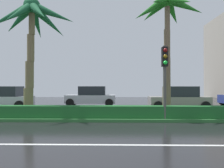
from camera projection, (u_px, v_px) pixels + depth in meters
ground_plane at (95, 115)px, 13.63m from camera, size 90.00×42.00×0.10m
near_lane_divider_stripe at (72, 145)px, 6.63m from camera, size 81.00×0.14×0.01m
median_strip at (93, 115)px, 12.63m from camera, size 85.50×4.00×0.15m
median_hedge at (90, 112)px, 11.23m from camera, size 76.50×0.70×0.60m
palm_tree_mid_left at (32, 24)px, 12.23m from camera, size 4.70×4.58×6.47m
palm_tree_centre_left at (167, 15)px, 12.06m from camera, size 3.89×3.75×6.80m
traffic_signal_median_right at (165, 68)px, 10.87m from camera, size 0.28×0.43×3.59m
car_in_traffic_leading at (4, 98)px, 17.04m from camera, size 4.30×2.02×1.72m
car_in_traffic_second at (91, 96)px, 19.50m from camera, size 4.30×2.02×1.72m
car_in_traffic_third at (179, 98)px, 16.44m from camera, size 4.30×2.02×1.72m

